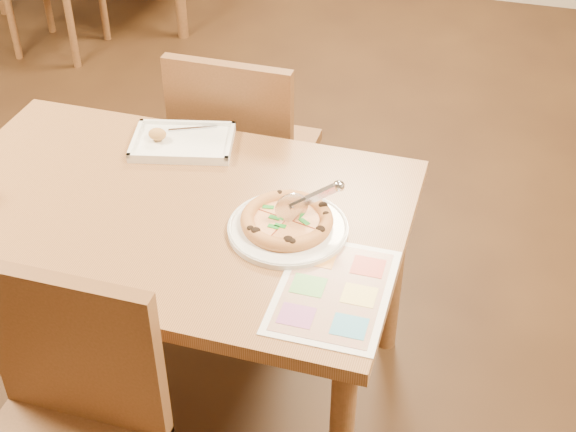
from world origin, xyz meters
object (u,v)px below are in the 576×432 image
(chair_near, at_px, (64,416))
(plate, at_px, (288,229))
(menu, at_px, (334,291))
(dining_table, at_px, (168,232))
(pizza_cutter, at_px, (307,201))
(chair_far, at_px, (240,141))
(appetizer_tray, at_px, (181,143))
(pizza, at_px, (287,220))

(chair_near, distance_m, plate, 0.71)
(plate, xyz_separation_m, menu, (0.17, -0.19, -0.01))
(dining_table, distance_m, pizza_cutter, 0.43)
(chair_far, height_order, menu, chair_far)
(menu, bearing_deg, chair_far, 123.01)
(pizza_cutter, bearing_deg, appetizer_tray, 117.80)
(chair_far, relative_size, plate, 1.50)
(chair_far, distance_m, appetizer_tray, 0.35)
(dining_table, relative_size, menu, 3.51)
(chair_near, xyz_separation_m, appetizer_tray, (-0.08, 0.90, 0.16))
(chair_far, distance_m, pizza_cutter, 0.74)
(chair_near, bearing_deg, plate, 59.63)
(pizza, bearing_deg, dining_table, -179.71)
(pizza_cutter, bearing_deg, dining_table, 151.32)
(pizza_cutter, relative_size, menu, 0.41)
(pizza, bearing_deg, pizza_cutter, 18.53)
(chair_near, xyz_separation_m, chair_far, (-0.00, 1.20, 0.00))
(dining_table, height_order, menu, menu)
(chair_far, bearing_deg, menu, 123.01)
(chair_far, xyz_separation_m, pizza, (0.34, -0.60, 0.18))
(pizza, bearing_deg, appetizer_tray, 144.79)
(dining_table, distance_m, appetizer_tray, 0.32)
(plate, height_order, pizza, pizza)
(dining_table, relative_size, chair_far, 2.77)
(plate, bearing_deg, dining_table, 179.03)
(dining_table, distance_m, pizza, 0.36)
(chair_near, height_order, pizza, chair_near)
(pizza, distance_m, appetizer_tray, 0.51)
(dining_table, relative_size, pizza_cutter, 8.61)
(dining_table, height_order, pizza_cutter, pizza_cutter)
(chair_far, relative_size, menu, 1.27)
(dining_table, distance_m, menu, 0.56)
(pizza_cutter, relative_size, appetizer_tray, 0.45)
(chair_near, bearing_deg, dining_table, 90.00)
(dining_table, bearing_deg, menu, -20.65)
(chair_near, bearing_deg, appetizer_tray, 94.81)
(appetizer_tray, bearing_deg, menu, -39.71)
(dining_table, relative_size, chair_near, 2.77)
(dining_table, height_order, chair_far, chair_far)
(plate, distance_m, menu, 0.25)
(plate, bearing_deg, pizza_cutter, 29.14)
(plate, relative_size, menu, 0.85)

